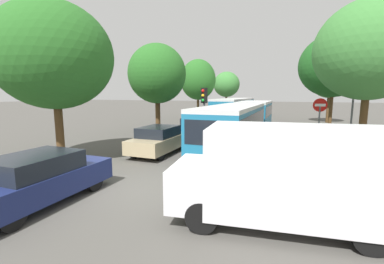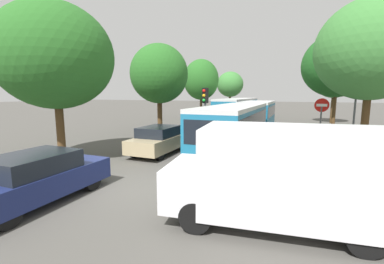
{
  "view_description": "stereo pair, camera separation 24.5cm",
  "coord_description": "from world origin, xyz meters",
  "px_view_note": "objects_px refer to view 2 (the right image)",
  "views": [
    {
      "loc": [
        4.83,
        -6.64,
        3.05
      ],
      "look_at": [
        0.2,
        4.86,
        1.2
      ],
      "focal_mm": 24.0,
      "sensor_mm": 36.0,
      "label": 1
    },
    {
      "loc": [
        5.05,
        -6.54,
        3.05
      ],
      "look_at": [
        0.2,
        4.86,
        1.2
      ],
      "focal_mm": 24.0,
      "sensor_mm": 36.0,
      "label": 2
    }
  ],
  "objects_px": {
    "tree_left_distant": "(230,85)",
    "tree_right_near": "(372,50)",
    "white_van": "(283,174)",
    "tree_left_far": "(201,81)",
    "tree_left_near": "(55,57)",
    "no_entry_sign": "(321,117)",
    "queued_car_blue": "(197,127)",
    "traffic_light": "(205,103)",
    "tree_right_mid": "(338,65)",
    "tree_right_far": "(334,81)",
    "tree_left_mid": "(159,74)",
    "articulated_bus": "(246,118)",
    "queued_car_tan": "(160,140)",
    "queued_car_navy": "(36,178)",
    "direction_sign_post": "(355,103)",
    "city_bus_rear": "(238,108)"
  },
  "relations": [
    {
      "from": "queued_car_navy",
      "to": "tree_left_near",
      "type": "height_order",
      "value": "tree_left_near"
    },
    {
      "from": "city_bus_rear",
      "to": "tree_left_mid",
      "type": "xyz_separation_m",
      "value": [
        -3.17,
        -12.54,
        3.08
      ]
    },
    {
      "from": "articulated_bus",
      "to": "queued_car_tan",
      "type": "xyz_separation_m",
      "value": [
        -3.14,
        -6.37,
        -0.68
      ]
    },
    {
      "from": "queued_car_blue",
      "to": "tree_left_far",
      "type": "xyz_separation_m",
      "value": [
        -3.97,
        11.06,
        3.87
      ]
    },
    {
      "from": "tree_left_near",
      "to": "no_entry_sign",
      "type": "bearing_deg",
      "value": 30.58
    },
    {
      "from": "traffic_light",
      "to": "no_entry_sign",
      "type": "relative_size",
      "value": 1.21
    },
    {
      "from": "queued_car_navy",
      "to": "tree_right_mid",
      "type": "height_order",
      "value": "tree_right_mid"
    },
    {
      "from": "tree_right_mid",
      "to": "tree_right_far",
      "type": "relative_size",
      "value": 1.19
    },
    {
      "from": "queued_car_blue",
      "to": "tree_right_mid",
      "type": "relative_size",
      "value": 0.53
    },
    {
      "from": "traffic_light",
      "to": "direction_sign_post",
      "type": "bearing_deg",
      "value": 110.29
    },
    {
      "from": "queued_car_blue",
      "to": "tree_left_distant",
      "type": "height_order",
      "value": "tree_left_distant"
    },
    {
      "from": "articulated_bus",
      "to": "tree_left_distant",
      "type": "height_order",
      "value": "tree_left_distant"
    },
    {
      "from": "tree_left_far",
      "to": "city_bus_rear",
      "type": "bearing_deg",
      "value": 20.69
    },
    {
      "from": "tree_left_distant",
      "to": "tree_right_near",
      "type": "relative_size",
      "value": 0.91
    },
    {
      "from": "tree_left_mid",
      "to": "tree_right_near",
      "type": "xyz_separation_m",
      "value": [
        12.64,
        -3.89,
        0.36
      ]
    },
    {
      "from": "city_bus_rear",
      "to": "traffic_light",
      "type": "height_order",
      "value": "traffic_light"
    },
    {
      "from": "articulated_bus",
      "to": "tree_left_mid",
      "type": "relative_size",
      "value": 2.4
    },
    {
      "from": "tree_left_mid",
      "to": "queued_car_blue",
      "type": "bearing_deg",
      "value": -0.71
    },
    {
      "from": "tree_right_far",
      "to": "tree_right_near",
      "type": "bearing_deg",
      "value": -91.11
    },
    {
      "from": "white_van",
      "to": "no_entry_sign",
      "type": "bearing_deg",
      "value": -106.27
    },
    {
      "from": "white_van",
      "to": "queued_car_tan",
      "type": "bearing_deg",
      "value": -48.17
    },
    {
      "from": "city_bus_rear",
      "to": "queued_car_tan",
      "type": "relative_size",
      "value": 2.89
    },
    {
      "from": "tree_left_mid",
      "to": "tree_right_far",
      "type": "bearing_deg",
      "value": 45.83
    },
    {
      "from": "articulated_bus",
      "to": "queued_car_tan",
      "type": "relative_size",
      "value": 4.0
    },
    {
      "from": "traffic_light",
      "to": "tree_left_near",
      "type": "relative_size",
      "value": 0.49
    },
    {
      "from": "city_bus_rear",
      "to": "queued_car_tan",
      "type": "height_order",
      "value": "city_bus_rear"
    },
    {
      "from": "white_van",
      "to": "tree_right_far",
      "type": "relative_size",
      "value": 0.84
    },
    {
      "from": "queued_car_navy",
      "to": "tree_right_mid",
      "type": "bearing_deg",
      "value": -28.31
    },
    {
      "from": "tree_right_near",
      "to": "tree_right_mid",
      "type": "bearing_deg",
      "value": 92.32
    },
    {
      "from": "queued_car_tan",
      "to": "no_entry_sign",
      "type": "relative_size",
      "value": 1.44
    },
    {
      "from": "tree_left_near",
      "to": "tree_left_mid",
      "type": "height_order",
      "value": "tree_left_near"
    },
    {
      "from": "direction_sign_post",
      "to": "tree_left_far",
      "type": "bearing_deg",
      "value": -51.84
    },
    {
      "from": "queued_car_blue",
      "to": "traffic_light",
      "type": "bearing_deg",
      "value": -150.23
    },
    {
      "from": "tree_left_mid",
      "to": "city_bus_rear",
      "type": "bearing_deg",
      "value": 75.8
    },
    {
      "from": "city_bus_rear",
      "to": "tree_left_distant",
      "type": "bearing_deg",
      "value": 20.52
    },
    {
      "from": "city_bus_rear",
      "to": "tree_left_distant",
      "type": "relative_size",
      "value": 1.83
    },
    {
      "from": "white_van",
      "to": "tree_left_far",
      "type": "bearing_deg",
      "value": -72.69
    },
    {
      "from": "articulated_bus",
      "to": "tree_left_mid",
      "type": "distance_m",
      "value": 7.28
    },
    {
      "from": "tree_right_mid",
      "to": "tree_left_far",
      "type": "bearing_deg",
      "value": 154.32
    },
    {
      "from": "articulated_bus",
      "to": "tree_left_mid",
      "type": "xyz_separation_m",
      "value": [
        -6.55,
        -0.47,
        3.14
      ]
    },
    {
      "from": "city_bus_rear",
      "to": "tree_right_near",
      "type": "distance_m",
      "value": 19.27
    },
    {
      "from": "articulated_bus",
      "to": "tree_right_near",
      "type": "relative_size",
      "value": 2.3
    },
    {
      "from": "tree_left_near",
      "to": "queued_car_blue",
      "type": "bearing_deg",
      "value": 70.45
    },
    {
      "from": "queued_car_navy",
      "to": "traffic_light",
      "type": "relative_size",
      "value": 1.2
    },
    {
      "from": "queued_car_blue",
      "to": "direction_sign_post",
      "type": "xyz_separation_m",
      "value": [
        9.5,
        -1.43,
        1.87
      ]
    },
    {
      "from": "tree_left_distant",
      "to": "tree_right_far",
      "type": "xyz_separation_m",
      "value": [
        13.07,
        -8.07,
        -0.05
      ]
    },
    {
      "from": "tree_left_far",
      "to": "articulated_bus",
      "type": "bearing_deg",
      "value": -54.95
    },
    {
      "from": "queued_car_tan",
      "to": "no_entry_sign",
      "type": "xyz_separation_m",
      "value": [
        7.59,
        3.49,
        1.17
      ]
    },
    {
      "from": "no_entry_sign",
      "to": "tree_right_near",
      "type": "relative_size",
      "value": 0.4
    },
    {
      "from": "traffic_light",
      "to": "direction_sign_post",
      "type": "distance_m",
      "value": 8.01
    }
  ]
}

